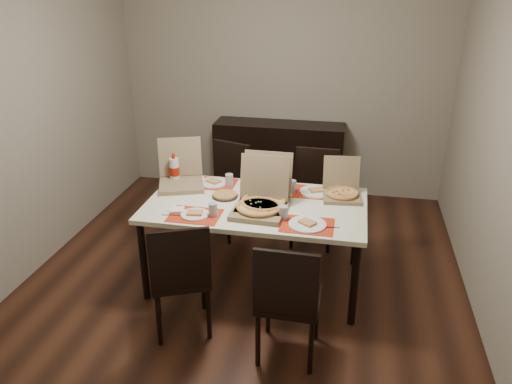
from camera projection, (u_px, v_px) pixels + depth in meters
The scene contains 20 objects.
ground at pixel (247, 274), 4.52m from camera, with size 3.80×4.00×0.02m, color #3F2013.
room_walls at pixel (256, 71), 4.20m from camera, with size 3.84×4.02×2.62m.
sideboard at pixel (279, 160), 5.93m from camera, with size 1.50×0.40×0.90m, color black.
dining_table at pixel (256, 210), 4.14m from camera, with size 1.80×1.00×0.75m.
chair_near_left at pixel (180, 274), 3.57m from camera, with size 0.55×0.55×0.93m.
chair_near_right at pixel (288, 298), 3.31m from camera, with size 0.43×0.43×0.93m.
chair_far_left at pixel (226, 185), 5.09m from camera, with size 0.53×0.53×0.93m.
chair_far_right at pixel (314, 192), 4.91m from camera, with size 0.43×0.43×0.93m.
setting_near_left at pixel (198, 213), 3.90m from camera, with size 0.46×0.30×0.11m.
setting_near_right at pixel (301, 221), 3.76m from camera, with size 0.47×0.30×0.11m.
setting_far_left at pixel (216, 182), 4.48m from camera, with size 0.43×0.30×0.11m.
setting_far_right at pixel (310, 190), 4.30m from camera, with size 0.49×0.30×0.11m.
napkin_loose at pixel (270, 209), 4.00m from camera, with size 0.12×0.11×0.02m, color white.
pizza_box_center at pixel (260, 204), 3.95m from camera, with size 0.42×0.46×0.41m.
pizza_box_right at pixel (342, 191), 4.21m from camera, with size 0.35×0.38×0.31m.
pizza_box_left at pixel (181, 178), 4.45m from camera, with size 0.51×0.53×0.39m.
pizza_box_extra at pixel (264, 199), 4.03m from camera, with size 0.41×0.45×0.41m.
faina_plate at pixel (225, 195), 4.22m from camera, with size 0.22×0.22×0.03m.
dip_bowl at pixel (274, 192), 4.28m from camera, with size 0.13×0.13×0.03m, color white.
soda_bottle at pixel (174, 170), 4.48m from camera, with size 0.09×0.09×0.27m.
Camera 1 is at (0.84, -3.74, 2.49)m, focal length 35.00 mm.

